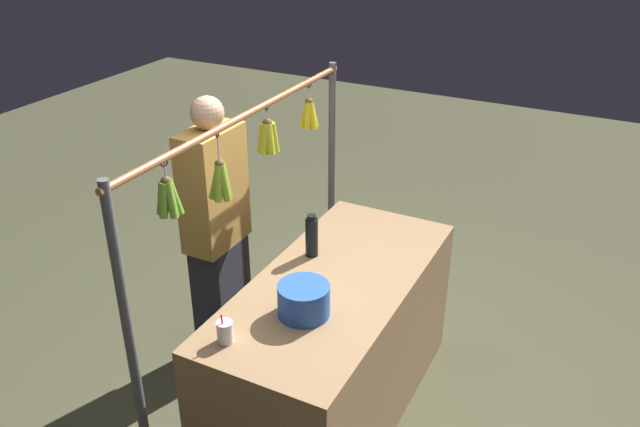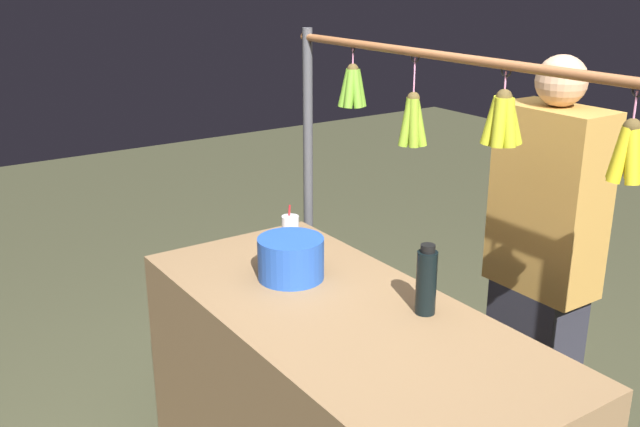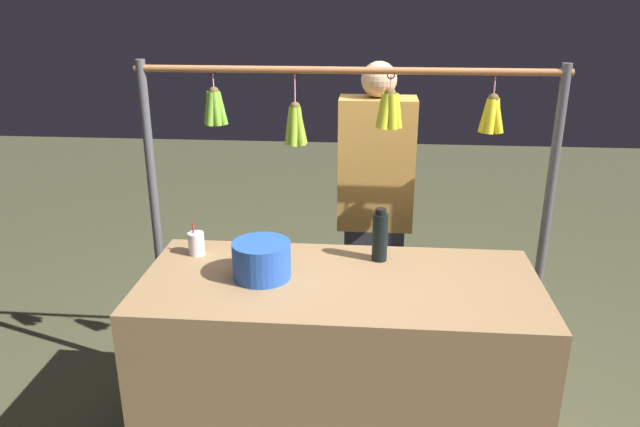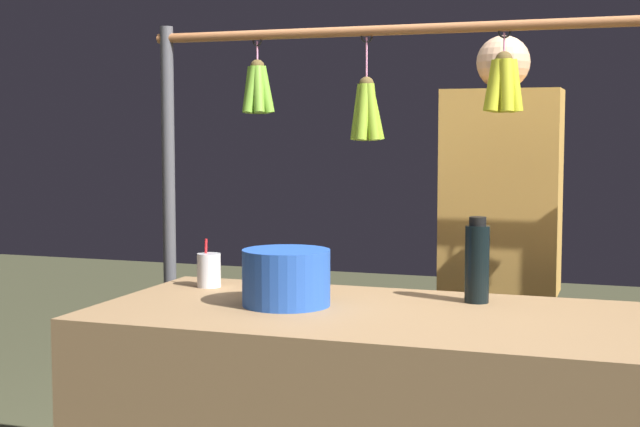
% 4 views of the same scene
% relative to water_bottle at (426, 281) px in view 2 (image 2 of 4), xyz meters
% --- Properties ---
extents(market_counter, '(1.65, 0.74, 0.86)m').
position_rel_water_bottle_xyz_m(market_counter, '(0.16, 0.22, -0.54)').
color(market_counter, olive).
rests_on(market_counter, ground).
extents(display_rack, '(1.94, 0.12, 1.69)m').
position_rel_water_bottle_xyz_m(display_rack, '(0.16, -0.27, 0.23)').
color(display_rack, '#4C4C51').
rests_on(display_rack, ground).
extents(water_bottle, '(0.07, 0.07, 0.24)m').
position_rel_water_bottle_xyz_m(water_bottle, '(0.00, 0.00, 0.00)').
color(water_bottle, black).
rests_on(water_bottle, market_counter).
extents(blue_bucket, '(0.24, 0.24, 0.15)m').
position_rel_water_bottle_xyz_m(blue_bucket, '(0.49, 0.21, -0.04)').
color(blue_bucket, blue).
rests_on(blue_bucket, market_counter).
extents(drink_cup, '(0.07, 0.07, 0.15)m').
position_rel_water_bottle_xyz_m(drink_cup, '(0.82, 0.01, -0.06)').
color(drink_cup, silver).
rests_on(drink_cup, market_counter).
extents(vendor_person, '(0.39, 0.21, 1.66)m').
position_rel_water_bottle_xyz_m(vendor_person, '(0.02, -0.60, -0.15)').
color(vendor_person, '#2D2D38').
rests_on(vendor_person, ground).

